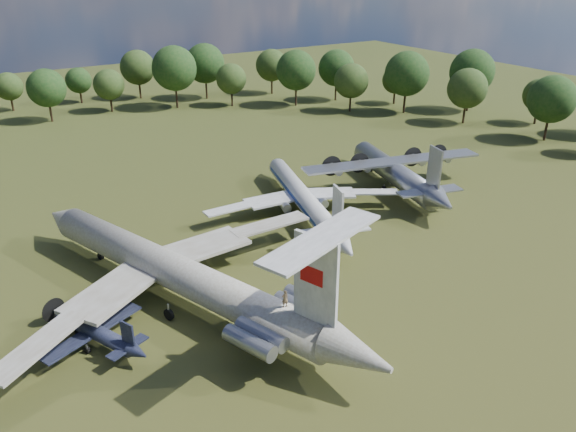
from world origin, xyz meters
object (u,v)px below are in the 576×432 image
tu104_jet (303,202)px  person_on_il62 (285,299)px  an12_transport (394,175)px  il62_airliner (177,278)px  small_prop_west (96,335)px

tu104_jet → person_on_il62: person_on_il62 is taller
tu104_jet → an12_transport: size_ratio=1.15×
person_on_il62 → an12_transport: bearing=-139.9°
person_on_il62 → il62_airliner: bearing=-66.1°
il62_airliner → small_prop_west: 10.31m
il62_airliner → an12_transport: il62_airliner is taller
il62_airliner → tu104_jet: il62_airliner is taller
an12_transport → small_prop_west: bearing=-149.3°
il62_airliner → small_prop_west: il62_airliner is taller
tu104_jet → an12_transport: 18.03m
tu104_jet → small_prop_west: 36.91m
il62_airliner → an12_transport: (42.03, 12.60, -0.46)m
person_on_il62 → small_prop_west: bearing=-32.1°
tu104_jet → small_prop_west: (-33.68, -15.09, -0.85)m
small_prop_west → person_on_il62: person_on_il62 is taller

